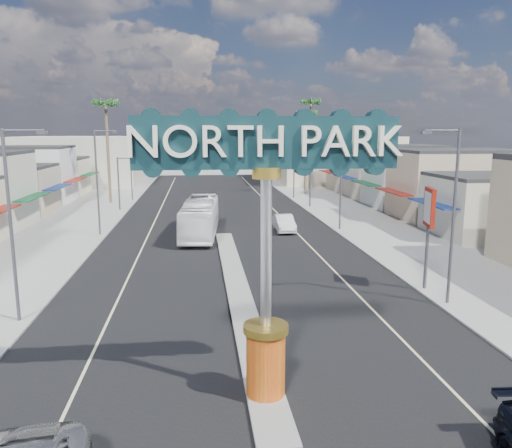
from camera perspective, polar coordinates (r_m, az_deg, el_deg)
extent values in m
plane|color=gray|center=(44.28, -3.78, -1.02)|extent=(160.00, 160.00, 0.00)
cube|color=black|center=(44.28, -3.78, -1.01)|extent=(20.00, 120.00, 0.01)
cube|color=gray|center=(28.79, -2.14, -7.21)|extent=(1.30, 30.00, 0.16)
cube|color=gray|center=(45.79, -21.57, -1.28)|extent=(8.00, 120.00, 0.12)
cube|color=gray|center=(47.07, 13.50, -0.52)|extent=(8.00, 120.00, 0.12)
cube|color=#B7B29E|center=(62.37, 18.19, 4.63)|extent=(12.00, 42.00, 6.00)
cube|color=#B7B29E|center=(90.68, -19.46, 6.88)|extent=(20.00, 20.00, 8.00)
cube|color=beige|center=(91.70, 8.67, 7.39)|extent=(20.00, 20.00, 8.00)
cylinder|color=red|center=(17.25, 1.12, -15.58)|extent=(1.30, 1.30, 2.20)
cylinder|color=gold|center=(16.74, 1.13, -11.82)|extent=(1.50, 1.50, 0.25)
cylinder|color=#B7B7BC|center=(15.95, 1.16, -3.40)|extent=(0.36, 0.36, 4.80)
cylinder|color=gold|center=(15.54, 1.20, 5.86)|extent=(0.90, 0.90, 0.35)
cube|color=#0F2A2E|center=(15.49, 1.21, 9.27)|extent=(8.20, 0.50, 1.60)
cylinder|color=#47474C|center=(58.32, -15.43, 4.40)|extent=(0.18, 0.18, 6.00)
cylinder|color=#47474C|center=(57.77, -13.10, 7.34)|extent=(5.00, 0.12, 0.12)
cube|color=black|center=(57.61, -11.09, 6.91)|extent=(0.32, 0.32, 1.00)
sphere|color=red|center=(57.41, -11.11, 7.22)|extent=(0.22, 0.22, 0.22)
cylinder|color=#47474C|center=(59.11, 6.22, 4.79)|extent=(0.18, 0.18, 6.00)
cylinder|color=#47474C|center=(58.39, 3.86, 7.62)|extent=(5.00, 0.12, 0.12)
cube|color=black|center=(58.09, 1.90, 7.12)|extent=(0.32, 0.32, 1.00)
sphere|color=red|center=(57.89, 1.93, 7.43)|extent=(0.22, 0.22, 0.22)
cylinder|color=#47474C|center=(25.21, -26.20, -0.50)|extent=(0.16, 0.16, 9.00)
cylinder|color=#47474C|center=(24.54, -25.04, 9.68)|extent=(1.80, 0.10, 0.10)
cube|color=#47474C|center=(24.31, -23.21, 9.58)|extent=(0.50, 0.22, 0.15)
cylinder|color=#47474C|center=(44.38, -17.70, 4.41)|extent=(0.16, 0.16, 9.00)
cylinder|color=#47474C|center=(44.00, -16.85, 10.16)|extent=(1.80, 0.10, 0.10)
cube|color=#47474C|center=(43.87, -15.80, 10.08)|extent=(0.50, 0.22, 0.15)
cylinder|color=#47474C|center=(66.03, -14.11, 6.44)|extent=(0.16, 0.16, 9.00)
cylinder|color=#47474C|center=(65.78, -13.50, 10.29)|extent=(1.80, 0.10, 0.10)
cube|color=#47474C|center=(65.69, -12.79, 10.24)|extent=(0.50, 0.22, 0.15)
cylinder|color=#47474C|center=(26.93, 21.62, 0.49)|extent=(0.16, 0.16, 9.00)
cylinder|color=#47474C|center=(26.16, 20.52, 9.99)|extent=(1.80, 0.10, 0.10)
cube|color=#47474C|center=(25.81, 18.90, 9.86)|extent=(0.50, 0.22, 0.15)
cylinder|color=#47474C|center=(45.38, 9.69, 4.88)|extent=(0.16, 0.16, 9.00)
cylinder|color=#47474C|center=(44.92, 8.74, 10.48)|extent=(1.80, 0.10, 0.10)
cube|color=#47474C|center=(44.72, 7.73, 10.38)|extent=(0.50, 0.22, 0.15)
cylinder|color=#47474C|center=(66.71, 4.38, 6.77)|extent=(0.16, 0.16, 9.00)
cylinder|color=#47474C|center=(66.40, 3.66, 10.56)|extent=(1.80, 0.10, 0.10)
cube|color=#47474C|center=(66.26, 2.96, 10.48)|extent=(0.50, 0.22, 0.15)
cylinder|color=brown|center=(64.33, -16.54, 7.57)|extent=(0.36, 0.36, 12.00)
cylinder|color=brown|center=(71.05, 5.69, 7.78)|extent=(0.36, 0.36, 11.00)
cylinder|color=brown|center=(77.29, 6.21, 8.73)|extent=(0.36, 0.36, 13.00)
imported|color=silver|center=(44.91, 3.22, 0.11)|extent=(1.58, 4.48, 1.47)
imported|color=white|center=(43.09, -6.41, 0.76)|extent=(3.58, 11.53, 3.16)
cylinder|color=#47474C|center=(29.54, 18.88, -3.65)|extent=(0.18, 0.18, 3.56)
cube|color=maroon|center=(29.00, 19.22, 1.81)|extent=(0.60, 1.79, 2.14)
cube|color=white|center=(28.97, 18.98, 1.82)|extent=(0.33, 1.39, 1.69)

